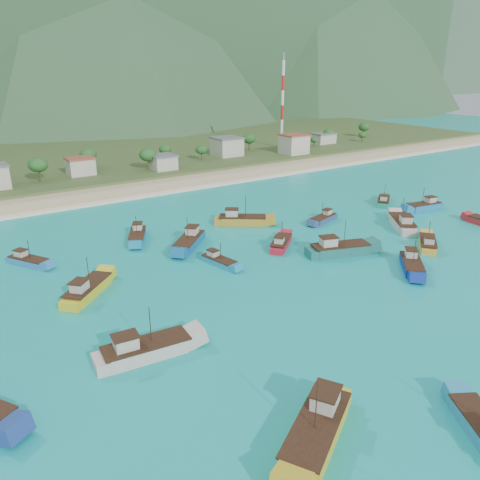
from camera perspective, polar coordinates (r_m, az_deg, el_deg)
ground at (r=81.09m, az=7.33°, el=-5.64°), size 600.00×600.00×0.00m
beach at (r=146.23m, az=-13.40°, el=5.88°), size 400.00×18.00×1.20m
land at (r=203.37m, az=-19.70°, el=9.25°), size 400.00×110.00×2.40m
surf_line at (r=137.64m, az=-11.96°, el=5.09°), size 400.00×2.50×0.08m
village at (r=166.58m, az=-14.89°, el=9.19°), size 213.76×27.02×7.40m
vegetation at (r=163.63m, az=-20.41°, el=8.54°), size 276.29×26.05×8.89m
radio_tower at (r=208.89m, az=5.19°, el=16.05°), size 1.20×1.20×36.12m
boat_2 at (r=103.99m, az=-12.38°, el=0.46°), size 7.39×10.66×6.14m
boat_4 at (r=63.24m, az=-11.54°, el=-13.07°), size 12.90×4.87×7.45m
boat_5 at (r=111.33m, az=0.17°, el=2.40°), size 12.17×10.18×7.31m
boat_8 at (r=95.40m, az=11.97°, el=-1.17°), size 13.59×7.87×7.71m
boat_10 at (r=132.37m, az=21.53°, el=3.82°), size 11.05×4.78×6.32m
boat_11 at (r=89.06m, az=-2.64°, el=-2.66°), size 4.16×8.73×4.96m
boat_12 at (r=115.22m, az=19.18°, el=1.87°), size 10.56×12.16×7.39m
boat_13 at (r=92.45m, az=20.19°, el=-2.91°), size 9.79×9.85×6.33m
boat_14 at (r=97.58m, az=-24.41°, el=-2.40°), size 6.96×9.15×5.36m
boat_16 at (r=134.17m, az=17.10°, el=4.51°), size 9.33×8.06×5.66m
boat_18 at (r=81.21m, az=-18.10°, el=-5.86°), size 10.66×10.42×6.80m
boat_19 at (r=51.40m, az=9.38°, el=-21.90°), size 13.56×10.17×7.91m
boat_25 at (r=104.62m, az=21.90°, el=-0.49°), size 9.69×8.60×5.94m
boat_26 at (r=115.29m, az=10.14°, el=2.53°), size 9.42×5.07×5.34m
boat_28 at (r=98.27m, az=-6.19°, el=-0.25°), size 11.08×10.87×7.08m
boat_29 at (r=97.81m, az=5.01°, el=-0.46°), size 9.31×8.46×5.75m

